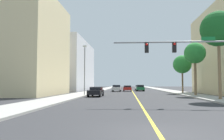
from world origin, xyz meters
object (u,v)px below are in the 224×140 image
at_px(street_lamp, 85,67).
at_px(palm_mid, 195,54).
at_px(car_black, 96,91).
at_px(palm_near, 218,29).
at_px(palm_far, 182,65).
at_px(traffic_signal_mast, 194,54).
at_px(car_red, 127,88).
at_px(car_white, 139,88).
at_px(car_silver, 117,88).
at_px(car_green, 140,88).

bearing_deg(street_lamp, palm_mid, -1.36).
bearing_deg(car_black, street_lamp, -44.26).
bearing_deg(palm_mid, palm_near, -89.23).
bearing_deg(palm_far, traffic_signal_mast, -101.13).
xyz_separation_m(traffic_signal_mast, palm_far, (4.35, 22.11, 0.98)).
height_order(street_lamp, palm_mid, palm_mid).
bearing_deg(palm_mid, car_red, 115.28).
relative_size(palm_near, car_white, 2.06).
xyz_separation_m(car_silver, car_black, (-1.89, -19.35, -0.06)).
height_order(car_silver, car_red, car_silver).
height_order(traffic_signal_mast, car_silver, traffic_signal_mast).
xyz_separation_m(car_red, car_white, (2.99, 7.56, 0.02)).
height_order(palm_near, car_red, palm_near).
height_order(car_silver, car_white, car_silver).
relative_size(car_black, car_white, 0.99).
height_order(palm_mid, car_black, palm_mid).
bearing_deg(car_black, car_red, -100.45).
bearing_deg(car_black, car_white, -103.24).
relative_size(palm_near, palm_far, 1.40).
bearing_deg(palm_far, palm_mid, -91.10).
relative_size(street_lamp, palm_far, 1.09).
xyz_separation_m(palm_mid, car_green, (-6.57, 21.50, -5.28)).
relative_size(car_green, car_black, 0.98).
bearing_deg(car_silver, traffic_signal_mast, -74.66).
height_order(palm_far, car_red, palm_far).
xyz_separation_m(palm_near, car_white, (-6.73, 36.04, -6.83)).
height_order(street_lamp, palm_near, palm_near).
bearing_deg(palm_near, car_black, 155.13).
bearing_deg(car_green, street_lamp, -114.05).
height_order(palm_mid, car_red, palm_mid).
relative_size(traffic_signal_mast, palm_far, 1.45).
distance_m(traffic_signal_mast, palm_mid, 14.71).
bearing_deg(palm_near, car_silver, 115.15).
distance_m(palm_near, car_silver, 29.36).
xyz_separation_m(car_green, car_black, (-7.35, -23.12, -0.06)).
xyz_separation_m(palm_near, car_green, (-6.68, 29.63, -6.80)).
xyz_separation_m(palm_mid, car_black, (-13.93, -1.62, -5.34)).
bearing_deg(car_silver, car_green, 36.11).
relative_size(traffic_signal_mast, car_silver, 2.33).
distance_m(traffic_signal_mast, street_lamp, 18.54).
distance_m(street_lamp, palm_near, 18.46).
xyz_separation_m(street_lamp, car_white, (9.31, 27.53, -3.49)).
xyz_separation_m(car_green, car_white, (-0.05, 6.41, -0.03)).
bearing_deg(car_red, street_lamp, -106.93).
distance_m(street_lamp, car_white, 29.27).
height_order(palm_mid, car_green, palm_mid).
xyz_separation_m(street_lamp, car_green, (9.36, 21.12, -3.46)).
bearing_deg(palm_near, palm_mid, 90.77).
bearing_deg(car_red, palm_near, -70.52).
distance_m(palm_mid, car_white, 29.17).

